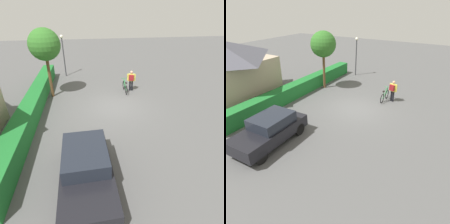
# 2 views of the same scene
# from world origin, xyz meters

# --- Properties ---
(ground_plane) EXTENTS (60.00, 60.00, 0.00)m
(ground_plane) POSITION_xyz_m (0.00, 0.00, 0.00)
(ground_plane) COLOR #535353
(hedge_row) EXTENTS (14.15, 0.90, 1.06)m
(hedge_row) POSITION_xyz_m (0.00, 5.04, 0.53)
(hedge_row) COLOR #1D6C2B
(hedge_row) RESTS_ON ground
(parked_car_near) EXTENTS (4.10, 1.87, 1.51)m
(parked_car_near) POSITION_xyz_m (-5.87, 1.99, 0.79)
(parked_car_near) COLOR black
(parked_car_near) RESTS_ON ground
(bicycle) EXTENTS (1.68, 0.50, 0.94)m
(bicycle) POSITION_xyz_m (2.31, -1.19, 0.38)
(bicycle) COLOR black
(bicycle) RESTS_ON ground
(person_rider) EXTENTS (0.45, 0.62, 1.58)m
(person_rider) POSITION_xyz_m (2.48, -1.70, 0.95)
(person_rider) COLOR black
(person_rider) RESTS_ON ground
(street_lamp) EXTENTS (0.28, 0.28, 3.65)m
(street_lamp) POSITION_xyz_m (6.91, 3.55, 2.41)
(street_lamp) COLOR #38383D
(street_lamp) RESTS_ON ground
(tree_kerbside) EXTENTS (2.05, 2.05, 4.66)m
(tree_kerbside) POSITION_xyz_m (2.30, 4.22, 3.61)
(tree_kerbside) COLOR brown
(tree_kerbside) RESTS_ON ground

